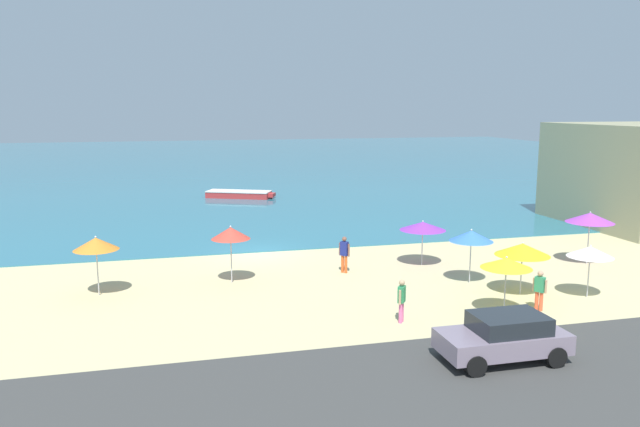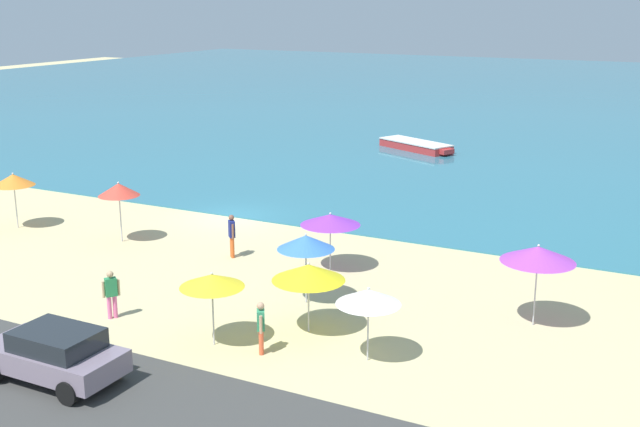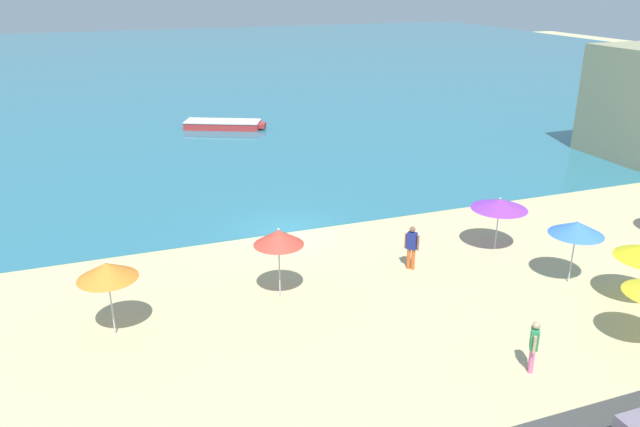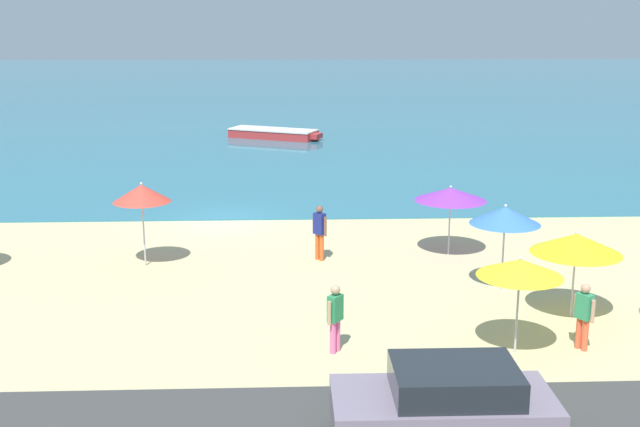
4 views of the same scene
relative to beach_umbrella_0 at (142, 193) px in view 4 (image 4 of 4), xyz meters
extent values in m
plane|color=#C8BB87|center=(2.00, 5.43, -2.27)|extent=(160.00, 160.00, 0.00)
cube|color=teal|center=(2.00, 60.43, -2.24)|extent=(150.00, 110.00, 0.05)
cylinder|color=#B2B2B7|center=(0.00, 0.00, -1.24)|extent=(0.05, 0.05, 2.05)
cone|color=#D74233|center=(0.00, 0.00, 0.00)|extent=(1.74, 1.74, 0.53)
sphere|color=silver|center=(0.00, 0.00, 0.30)|extent=(0.08, 0.08, 0.08)
cylinder|color=#B2B2B7|center=(9.52, -6.91, -1.33)|extent=(0.05, 0.05, 1.87)
cone|color=yellow|center=(9.52, -6.91, -0.25)|extent=(1.92, 1.92, 0.39)
sphere|color=silver|center=(9.52, -6.91, -0.02)|extent=(0.08, 0.08, 0.08)
cylinder|color=#B2B2B7|center=(10.32, -2.63, -1.29)|extent=(0.05, 0.05, 1.95)
cone|color=#3872CE|center=(10.32, -2.63, -0.13)|extent=(1.94, 1.94, 0.48)
sphere|color=silver|center=(10.32, -2.63, 0.15)|extent=(0.08, 0.08, 0.08)
cylinder|color=#B2B2B7|center=(9.51, 0.80, -1.35)|extent=(0.05, 0.05, 1.82)
cone|color=purple|center=(9.51, 0.80, -0.29)|extent=(2.27, 2.27, 0.41)
sphere|color=silver|center=(9.51, 0.80, -0.05)|extent=(0.08, 0.08, 0.08)
cylinder|color=#B2B2B7|center=(11.55, -4.75, -1.40)|extent=(0.05, 0.05, 1.73)
cone|color=yellow|center=(11.55, -4.75, -0.33)|extent=(2.26, 2.26, 0.50)
sphere|color=silver|center=(11.55, -4.75, -0.05)|extent=(0.08, 0.08, 0.08)
cylinder|color=#DC5823|center=(5.29, 0.43, -1.84)|extent=(0.14, 0.14, 0.84)
cylinder|color=#DC5823|center=(5.42, 0.30, -1.84)|extent=(0.14, 0.14, 0.84)
cube|color=navy|center=(5.36, 0.36, -1.09)|extent=(0.41, 0.41, 0.67)
sphere|color=brown|center=(5.36, 0.36, -0.63)|extent=(0.22, 0.22, 0.22)
cylinder|color=brown|center=(5.19, 0.54, -1.14)|extent=(0.09, 0.09, 0.60)
cylinder|color=brown|center=(5.52, 0.19, -1.14)|extent=(0.09, 0.09, 0.60)
cylinder|color=pink|center=(5.38, -6.79, -1.88)|extent=(0.14, 0.14, 0.76)
cylinder|color=pink|center=(5.48, -6.64, -1.88)|extent=(0.14, 0.14, 0.76)
cube|color=#2A864F|center=(5.43, -6.72, -1.20)|extent=(0.39, 0.42, 0.60)
sphere|color=tan|center=(5.43, -6.72, -0.77)|extent=(0.22, 0.22, 0.22)
cylinder|color=tan|center=(5.29, -6.91, -1.25)|extent=(0.09, 0.09, 0.54)
cylinder|color=tan|center=(5.57, -6.52, -1.25)|extent=(0.09, 0.09, 0.54)
cylinder|color=#EA5836|center=(11.13, -6.86, -1.89)|extent=(0.14, 0.14, 0.75)
cylinder|color=#EA5836|center=(11.04, -6.71, -1.89)|extent=(0.14, 0.14, 0.75)
cube|color=#329161|center=(11.09, -6.78, -1.22)|extent=(0.38, 0.42, 0.59)
sphere|color=tan|center=(11.09, -6.78, -0.79)|extent=(0.22, 0.22, 0.22)
cylinder|color=tan|center=(11.21, -6.99, -1.27)|extent=(0.09, 0.09, 0.53)
cylinder|color=tan|center=(10.96, -6.58, -1.27)|extent=(0.09, 0.09, 0.53)
cube|color=gray|center=(7.09, -10.87, -1.58)|extent=(3.91, 1.80, 0.62)
cube|color=#1E2328|center=(7.28, -10.87, -1.01)|extent=(2.19, 1.58, 0.53)
cylinder|color=black|center=(5.76, -10.02, -1.89)|extent=(0.64, 0.22, 0.64)
cylinder|color=black|center=(8.42, -10.03, -1.89)|extent=(0.64, 0.22, 0.64)
cube|color=#B42F2F|center=(3.48, 25.70, -1.97)|extent=(5.64, 3.86, 0.50)
cube|color=#B42F2F|center=(6.11, 24.47, -1.92)|extent=(0.81, 1.07, 0.30)
cube|color=silver|center=(3.48, 25.70, -1.68)|extent=(5.68, 3.93, 0.08)
camera|label=1|loc=(-2.84, -27.11, 5.57)|focal=35.00mm
camera|label=2|loc=(22.48, -25.04, 7.70)|focal=45.00mm
camera|label=3|loc=(-5.45, -18.71, 8.37)|focal=35.00mm
camera|label=4|loc=(4.42, -23.64, 5.19)|focal=45.00mm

